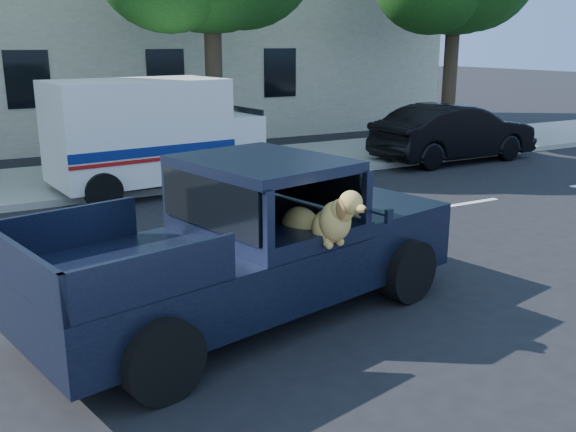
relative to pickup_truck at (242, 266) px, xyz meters
The scene contains 7 objects.
ground 1.79m from the pickup_truck, 160.42° to the right, with size 120.00×120.00×0.00m, color black.
far_sidewalk 8.80m from the pickup_truck, 100.32° to the left, with size 60.00×4.00×0.15m, color gray.
lane_stripes 2.94m from the pickup_truck, 81.45° to the left, with size 21.60×0.14×0.01m, color silver, non-canonical shape.
building_main 16.46m from the pickup_truck, 84.88° to the left, with size 26.00×6.00×9.00m, color beige.
pickup_truck is the anchor object (origin of this frame).
mail_truck 7.20m from the pickup_truck, 81.10° to the left, with size 4.66×2.67×2.45m.
parked_sedan 11.62m from the pickup_truck, 34.98° to the left, with size 4.79×1.67×1.58m, color black.
Camera 1 is at (-1.43, -6.04, 3.24)m, focal length 40.00 mm.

